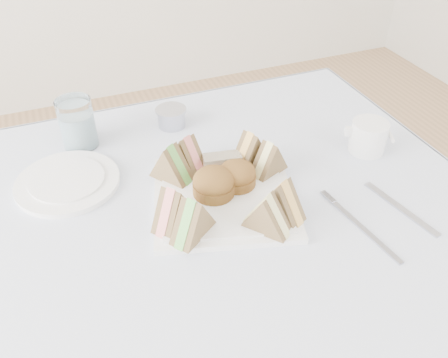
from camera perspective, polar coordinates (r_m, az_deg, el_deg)
name	(u,v)px	position (r m, az deg, el deg)	size (l,w,h in m)	color
tablecloth	(227,240)	(0.81, 0.36, -7.34)	(1.02, 1.02, 0.01)	silver
serving_plate	(224,198)	(0.88, 0.00, -2.26)	(0.26, 0.26, 0.01)	white
sandwich_fl_a	(172,206)	(0.80, -6.23, -3.20)	(0.08, 0.04, 0.07)	brown
sandwich_fl_b	(193,217)	(0.77, -3.80, -4.59)	(0.08, 0.04, 0.08)	brown
sandwich_fr_a	(282,198)	(0.81, 7.02, -2.28)	(0.08, 0.04, 0.07)	brown
sandwich_fr_b	(267,212)	(0.79, 5.18, -4.01)	(0.08, 0.04, 0.07)	brown
sandwich_bl_a	(171,162)	(0.89, -6.39, 2.02)	(0.08, 0.04, 0.08)	brown
sandwich_bl_b	(187,152)	(0.92, -4.42, 3.24)	(0.08, 0.04, 0.07)	brown
sandwich_br_a	(269,157)	(0.91, 5.46, 2.60)	(0.08, 0.04, 0.07)	brown
sandwich_br_b	(250,148)	(0.93, 3.16, 3.72)	(0.08, 0.04, 0.07)	brown
scone_left	(214,183)	(0.86, -1.24, -0.51)	(0.08, 0.08, 0.05)	brown
scone_right	(237,175)	(0.88, 1.58, 0.48)	(0.07, 0.07, 0.05)	brown
pastry_slice	(222,163)	(0.92, -0.23, 1.98)	(0.07, 0.03, 0.03)	tan
side_plate	(68,182)	(0.96, -18.29, -0.36)	(0.20, 0.20, 0.01)	white
water_glass	(77,123)	(1.04, -17.25, 6.42)	(0.07, 0.07, 0.11)	white
tea_strainer	(171,118)	(1.09, -6.34, 7.29)	(0.07, 0.07, 0.04)	#ABACBB
knife	(400,208)	(0.92, 20.47, -3.31)	(0.01, 0.17, 0.00)	#ABACBB
fork	(365,231)	(0.85, 16.65, -6.01)	(0.01, 0.17, 0.00)	#ABACBB
creamer_jug	(368,137)	(1.03, 16.97, 4.89)	(0.08, 0.08, 0.07)	white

